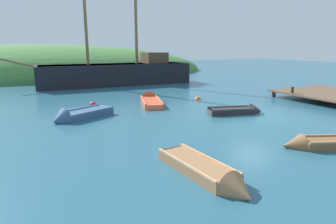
# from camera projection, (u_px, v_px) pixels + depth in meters

# --- Properties ---
(ground_plane) EXTENTS (120.00, 120.00, 0.00)m
(ground_plane) POSITION_uv_depth(u_px,v_px,m) (253.00, 115.00, 15.59)
(ground_plane) COLOR #285B70
(shore_hill) EXTENTS (48.50, 22.85, 8.17)m
(shore_hill) POSITION_uv_depth(u_px,v_px,m) (45.00, 74.00, 39.03)
(shore_hill) COLOR #477F3D
(shore_hill) RESTS_ON ground
(sailing_ship) EXTENTS (17.52, 4.10, 11.32)m
(sailing_ship) POSITION_uv_depth(u_px,v_px,m) (118.00, 77.00, 28.22)
(sailing_ship) COLOR black
(sailing_ship) RESTS_ON ground
(rowboat_portside) EXTENTS (3.88, 2.34, 0.87)m
(rowboat_portside) POSITION_uv_depth(u_px,v_px,m) (327.00, 145.00, 10.55)
(rowboat_portside) COLOR brown
(rowboat_portside) RESTS_ON ground
(rowboat_near_dock) EXTENTS (3.54, 2.55, 1.17)m
(rowboat_near_dock) POSITION_uv_depth(u_px,v_px,m) (78.00, 116.00, 14.76)
(rowboat_near_dock) COLOR #335175
(rowboat_near_dock) RESTS_ON ground
(rowboat_far) EXTENTS (3.26, 1.75, 0.88)m
(rowboat_far) POSITION_uv_depth(u_px,v_px,m) (238.00, 112.00, 15.89)
(rowboat_far) COLOR black
(rowboat_far) RESTS_ON ground
(rowboat_center) EXTENTS (2.19, 4.09, 1.08)m
(rowboat_center) POSITION_uv_depth(u_px,v_px,m) (150.00, 101.00, 18.98)
(rowboat_center) COLOR #C64C2D
(rowboat_center) RESTS_ON ground
(rowboat_outer_right) EXTENTS (1.27, 3.67, 0.93)m
(rowboat_outer_right) POSITION_uv_depth(u_px,v_px,m) (208.00, 175.00, 8.05)
(rowboat_outer_right) COLOR #9E7047
(rowboat_outer_right) RESTS_ON ground
(buoy_orange) EXTENTS (0.43, 0.43, 0.43)m
(buoy_orange) POSITION_uv_depth(u_px,v_px,m) (198.00, 99.00, 20.23)
(buoy_orange) COLOR orange
(buoy_orange) RESTS_ON ground
(buoy_red) EXTENTS (0.42, 0.42, 0.42)m
(buoy_red) POSITION_uv_depth(u_px,v_px,m) (93.00, 105.00, 18.40)
(buoy_red) COLOR red
(buoy_red) RESTS_ON ground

